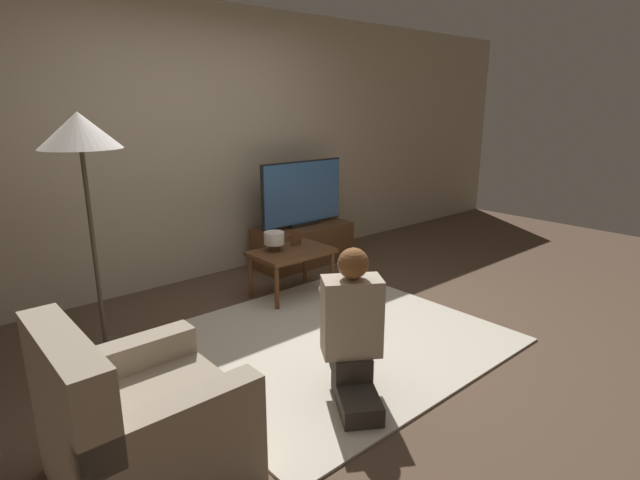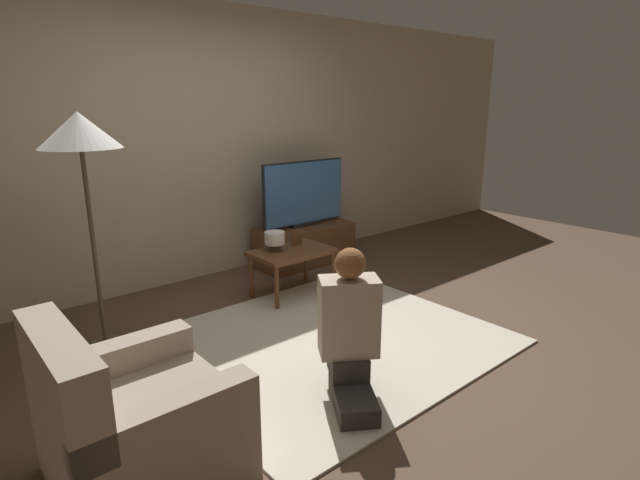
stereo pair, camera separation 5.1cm
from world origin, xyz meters
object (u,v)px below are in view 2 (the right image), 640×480
at_px(floor_lamp, 80,141).
at_px(table_lamp, 275,239).
at_px(coffee_table, 292,256).
at_px(person_kneeling, 349,326).
at_px(tv, 304,193).
at_px(armchair, 136,428).

bearing_deg(floor_lamp, table_lamp, 1.28).
bearing_deg(coffee_table, floor_lamp, 178.00).
bearing_deg(person_kneeling, tv, -89.96).
bearing_deg(table_lamp, tv, 35.71).
bearing_deg(coffee_table, tv, 44.53).
height_order(tv, table_lamp, tv).
distance_m(floor_lamp, person_kneeling, 2.06).
relative_size(coffee_table, armchair, 0.87).
xyz_separation_m(tv, coffee_table, (-0.67, -0.66, -0.40)).
relative_size(floor_lamp, table_lamp, 9.11).
distance_m(tv, person_kneeling, 2.59).
bearing_deg(floor_lamp, armchair, -102.12).
height_order(tv, floor_lamp, floor_lamp).
relative_size(tv, table_lamp, 5.77).
bearing_deg(tv, floor_lamp, -165.35).
distance_m(floor_lamp, table_lamp, 1.78).
distance_m(floor_lamp, armchair, 1.88).
height_order(floor_lamp, person_kneeling, floor_lamp).
xyz_separation_m(armchair, table_lamp, (1.83, 1.47, 0.25)).
relative_size(tv, armchair, 1.27).
height_order(floor_lamp, armchair, floor_lamp).
xyz_separation_m(tv, person_kneeling, (-1.40, -2.16, -0.32)).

